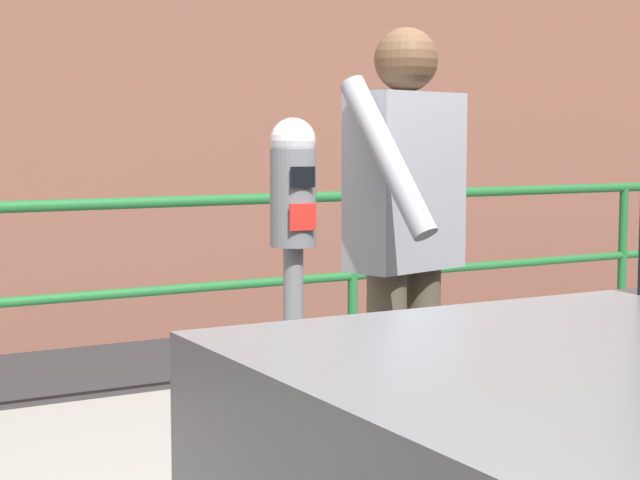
{
  "coord_description": "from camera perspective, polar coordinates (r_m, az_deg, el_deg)",
  "views": [
    {
      "loc": [
        -2.09,
        -2.6,
        1.53
      ],
      "look_at": [
        -0.21,
        0.68,
        1.16
      ],
      "focal_mm": 58.65,
      "sensor_mm": 36.0,
      "label": 1
    }
  ],
  "objects": [
    {
      "name": "backdrop_wall",
      "position": [
        7.97,
        -14.7,
        6.39
      ],
      "size": [
        32.0,
        0.5,
        3.33
      ],
      "primitive_type": "cube",
      "color": "brown",
      "rests_on": "ground"
    },
    {
      "name": "background_railing",
      "position": [
        5.6,
        -7.74,
        -0.68
      ],
      "size": [
        24.06,
        0.06,
        1.07
      ],
      "color": "#1E602D",
      "rests_on": "sidewalk_curb"
    },
    {
      "name": "parking_meter",
      "position": [
        3.58,
        -1.47,
        -0.06
      ],
      "size": [
        0.16,
        0.17,
        1.44
      ],
      "rotation": [
        0.0,
        0.0,
        3.05
      ],
      "color": "slate",
      "rests_on": "sidewalk_curb"
    },
    {
      "name": "pedestrian_at_meter",
      "position": [
        3.94,
        4.72,
        0.53
      ],
      "size": [
        0.63,
        0.6,
        1.78
      ],
      "rotation": [
        0.0,
        0.0,
        -2.88
      ],
      "color": "brown",
      "rests_on": "sidewalk_curb"
    },
    {
      "name": "sidewalk_curb",
      "position": [
        4.7,
        -1.9,
        -12.41
      ],
      "size": [
        36.0,
        2.69,
        0.15
      ],
      "primitive_type": "cube",
      "color": "gray",
      "rests_on": "ground"
    }
  ]
}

